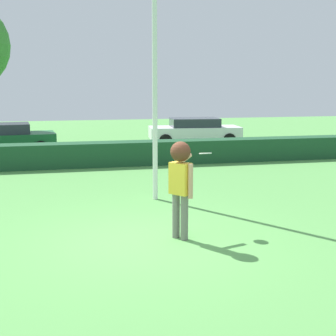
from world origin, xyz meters
The scene contains 7 objects.
ground_plane centered at (0.00, 0.00, 0.00)m, with size 60.00×60.00×0.00m, color #55994A.
person centered at (0.60, -0.01, 1.17)m, with size 0.56×0.81×1.80m.
frisbee centered at (1.24, 0.55, 1.49)m, with size 0.24×0.24×0.06m.
lamppost centered at (0.75, 3.09, 3.73)m, with size 0.24×0.24×6.83m.
hedge_row centered at (0.00, 8.30, 0.41)m, with size 19.53×0.90×0.82m, color #1D492B.
parked_car_green centered at (-3.80, 11.90, 0.69)m, with size 4.35×2.15×1.25m.
parked_car_white centered at (4.68, 13.25, 0.69)m, with size 4.34×2.12×1.25m.
Camera 1 is at (-1.50, -8.19, 2.81)m, focal length 50.95 mm.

